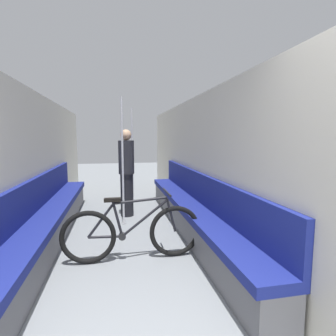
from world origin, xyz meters
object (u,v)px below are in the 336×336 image
at_px(grab_pole_far, 123,164).
at_px(bicycle, 133,233).
at_px(bench_seat_row_right, 191,212).
at_px(bench_seat_row_left, 48,221).
at_px(grab_pole_near, 132,156).
at_px(passenger_standing, 127,172).

bearing_deg(grab_pole_far, bicycle, -87.19).
distance_m(bench_seat_row_right, bicycle, 1.30).
xyz_separation_m(bench_seat_row_left, bench_seat_row_right, (2.19, 0.00, 0.00)).
bearing_deg(bench_seat_row_right, bicycle, -140.51).
relative_size(bicycle, grab_pole_near, 0.79).
bearing_deg(bench_seat_row_right, grab_pole_far, 150.97).
xyz_separation_m(bicycle, passenger_standing, (0.01, 1.92, 0.52)).
height_order(bench_seat_row_left, grab_pole_near, grab_pole_near).
distance_m(bicycle, passenger_standing, 1.98).
xyz_separation_m(grab_pole_far, passenger_standing, (0.08, 0.49, -0.21)).
relative_size(bench_seat_row_left, grab_pole_far, 2.19).
bearing_deg(bicycle, bench_seat_row_right, 25.68).
bearing_deg(passenger_standing, bench_seat_row_left, 89.98).
height_order(bench_seat_row_right, passenger_standing, passenger_standing).
bearing_deg(passenger_standing, grab_pole_far, 127.98).
distance_m(bicycle, grab_pole_near, 3.20).
distance_m(grab_pole_near, grab_pole_far, 1.70).
distance_m(bench_seat_row_left, bench_seat_row_right, 2.19).
height_order(bicycle, passenger_standing, passenger_standing).
xyz_separation_m(grab_pole_near, grab_pole_far, (-0.28, -1.68, 0.00)).
height_order(bench_seat_row_right, grab_pole_near, grab_pole_near).
bearing_deg(grab_pole_far, bench_seat_row_right, -29.03).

